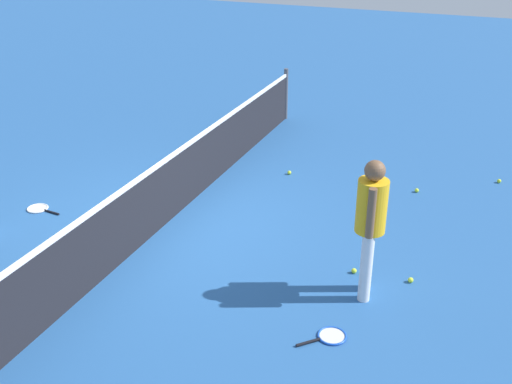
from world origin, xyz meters
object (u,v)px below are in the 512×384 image
object	(u,v)px
tennis_ball_by_net	(411,280)
tennis_ball_midcourt	(289,173)
tennis_racket_near_player	(330,336)
tennis_ball_stray_left	(499,181)
tennis_ball_near_player	(354,271)
tennis_ball_stray_right	(417,190)
player_near_side	(371,218)
tennis_racket_far_player	(39,209)
tennis_ball_baseline	(375,184)

from	to	relation	value
tennis_ball_by_net	tennis_ball_midcourt	size ratio (longest dim) A/B	1.00
tennis_racket_near_player	tennis_ball_stray_left	bearing A→B (deg)	-17.02
tennis_racket_near_player	tennis_ball_near_player	world-z (taller)	tennis_ball_near_player
tennis_racket_near_player	tennis_ball_stray_right	xyz separation A→B (m)	(3.98, -0.29, 0.02)
tennis_ball_stray_left	tennis_ball_near_player	bearing A→B (deg)	156.36
player_near_side	tennis_ball_near_player	size ratio (longest dim) A/B	25.76
tennis_racket_near_player	tennis_racket_far_player	distance (m)	5.02
tennis_ball_near_player	tennis_ball_stray_right	bearing A→B (deg)	-7.58
tennis_ball_near_player	tennis_ball_by_net	world-z (taller)	same
player_near_side	tennis_racket_near_player	size ratio (longest dim) A/B	3.18
tennis_ball_stray_left	tennis_racket_far_player	bearing A→B (deg)	119.78
player_near_side	tennis_ball_stray_left	world-z (taller)	player_near_side
tennis_racket_near_player	tennis_ball_by_net	distance (m)	1.50
tennis_ball_near_player	tennis_racket_near_player	bearing A→B (deg)	-177.15
tennis_ball_by_net	tennis_ball_midcourt	xyz separation A→B (m)	(2.50, 2.44, 0.00)
tennis_ball_midcourt	tennis_ball_stray_right	size ratio (longest dim) A/B	1.00
tennis_racket_far_player	tennis_ball_by_net	bearing A→B (deg)	-88.42
player_near_side	tennis_ball_near_player	bearing A→B (deg)	28.73
player_near_side	tennis_ball_stray_left	xyz separation A→B (m)	(3.94, -1.34, -0.98)
tennis_racket_far_player	player_near_side	bearing A→B (deg)	-93.44
tennis_ball_baseline	tennis_ball_stray_right	world-z (taller)	same
player_near_side	tennis_racket_near_player	bearing A→B (deg)	170.67
tennis_ball_baseline	tennis_ball_stray_left	bearing A→B (deg)	-64.40
tennis_racket_far_player	tennis_ball_by_net	world-z (taller)	tennis_ball_by_net
tennis_ball_by_net	tennis_ball_stray_left	bearing A→B (deg)	-13.95
player_near_side	tennis_ball_stray_right	size ratio (longest dim) A/B	25.76
player_near_side	tennis_racket_far_player	bearing A→B (deg)	86.56
tennis_ball_by_net	tennis_ball_stray_left	size ratio (longest dim) A/B	1.00
tennis_ball_near_player	tennis_racket_far_player	bearing A→B (deg)	91.10
tennis_ball_stray_left	tennis_ball_midcourt	bearing A→B (deg)	106.53
tennis_ball_baseline	tennis_ball_near_player	bearing A→B (deg)	-173.36
tennis_ball_midcourt	tennis_ball_by_net	bearing A→B (deg)	-135.72
player_near_side	tennis_ball_stray_right	distance (m)	3.21
tennis_ball_baseline	tennis_racket_near_player	bearing A→B (deg)	-174.61
tennis_ball_baseline	tennis_ball_by_net	bearing A→B (deg)	-159.02
tennis_racket_near_player	tennis_ball_stray_right	bearing A→B (deg)	-4.17
tennis_racket_far_player	tennis_ball_stray_left	world-z (taller)	tennis_ball_stray_left
tennis_racket_far_player	tennis_ball_by_net	xyz separation A→B (m)	(0.15, -5.49, 0.02)
tennis_ball_stray_right	tennis_ball_stray_left	bearing A→B (deg)	-53.74
tennis_ball_stray_right	tennis_racket_far_player	bearing A→B (deg)	118.14
tennis_racket_far_player	tennis_ball_by_net	size ratio (longest dim) A/B	9.03
tennis_ball_near_player	tennis_ball_stray_right	distance (m)	2.69
tennis_ball_midcourt	tennis_ball_stray_left	world-z (taller)	same
tennis_ball_midcourt	player_near_side	bearing A→B (deg)	-146.31
tennis_ball_midcourt	tennis_ball_near_player	bearing A→B (deg)	-145.59
tennis_racket_far_player	tennis_ball_near_player	xyz separation A→B (m)	(0.09, -4.80, 0.02)
tennis_ball_baseline	tennis_racket_far_player	bearing A→B (deg)	121.42
tennis_racket_near_player	tennis_ball_stray_right	size ratio (longest dim) A/B	8.10
tennis_ball_near_player	tennis_ball_by_net	distance (m)	0.69
tennis_ball_stray_right	tennis_ball_baseline	bearing A→B (deg)	91.17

